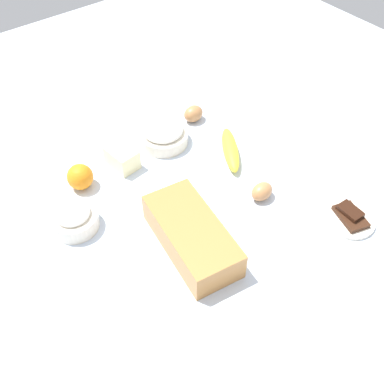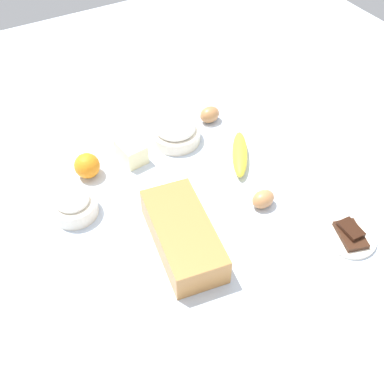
% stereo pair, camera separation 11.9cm
% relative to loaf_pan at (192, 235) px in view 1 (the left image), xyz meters
% --- Properties ---
extents(ground_plane, '(2.40, 2.40, 0.02)m').
position_rel_loaf_pan_xyz_m(ground_plane, '(0.11, -0.09, -0.05)').
color(ground_plane, silver).
extents(loaf_pan, '(0.30, 0.17, 0.08)m').
position_rel_loaf_pan_xyz_m(loaf_pan, '(0.00, 0.00, 0.00)').
color(loaf_pan, '#B77A3D').
rests_on(loaf_pan, ground_plane).
extents(flour_bowl, '(0.12, 0.12, 0.07)m').
position_rel_loaf_pan_xyz_m(flour_bowl, '(0.23, 0.20, -0.01)').
color(flour_bowl, silver).
rests_on(flour_bowl, ground_plane).
extents(sugar_bowl, '(0.15, 0.15, 0.07)m').
position_rel_loaf_pan_xyz_m(sugar_bowl, '(0.36, -0.17, -0.01)').
color(sugar_bowl, silver).
rests_on(sugar_bowl, ground_plane).
extents(banana, '(0.18, 0.14, 0.04)m').
position_rel_loaf_pan_xyz_m(banana, '(0.19, -0.29, -0.02)').
color(banana, yellow).
rests_on(banana, ground_plane).
extents(orange_fruit, '(0.07, 0.07, 0.07)m').
position_rel_loaf_pan_xyz_m(orange_fruit, '(0.35, 0.11, -0.01)').
color(orange_fruit, orange).
rests_on(orange_fruit, ground_plane).
extents(butter_block, '(0.10, 0.07, 0.06)m').
position_rel_loaf_pan_xyz_m(butter_block, '(0.35, -0.02, -0.01)').
color(butter_block, '#F4EDB2').
rests_on(butter_block, ground_plane).
extents(egg_near_butter, '(0.05, 0.07, 0.05)m').
position_rel_loaf_pan_xyz_m(egg_near_butter, '(0.01, -0.25, -0.02)').
color(egg_near_butter, '#BD804D').
rests_on(egg_near_butter, ground_plane).
extents(egg_beside_bowl, '(0.05, 0.07, 0.05)m').
position_rel_loaf_pan_xyz_m(egg_beside_bowl, '(0.39, -0.31, -0.02)').
color(egg_beside_bowl, '#B37949').
rests_on(egg_beside_bowl, ground_plane).
extents(chocolate_plate, '(0.13, 0.13, 0.03)m').
position_rel_loaf_pan_xyz_m(chocolate_plate, '(-0.19, -0.37, -0.03)').
color(chocolate_plate, silver).
rests_on(chocolate_plate, ground_plane).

